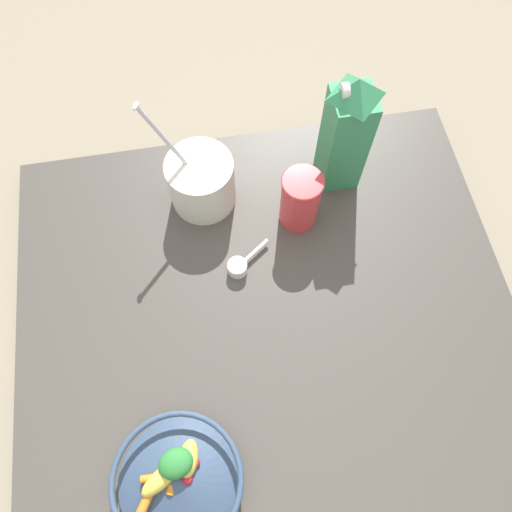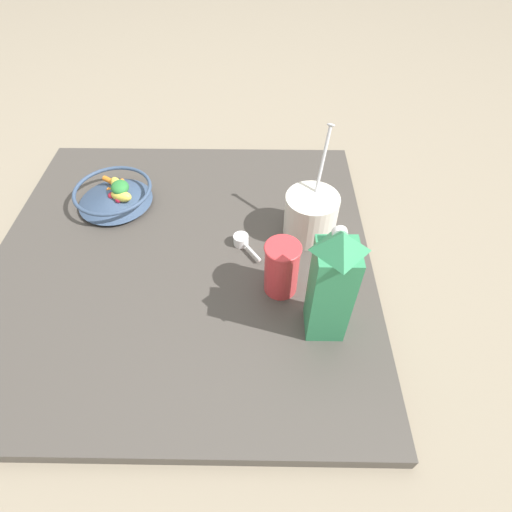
% 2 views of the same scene
% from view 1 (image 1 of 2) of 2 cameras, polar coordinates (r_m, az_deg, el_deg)
% --- Properties ---
extents(ground_plane, '(6.00, 6.00, 0.00)m').
position_cam_1_polar(ground_plane, '(0.95, 1.80, -10.01)').
color(ground_plane, gray).
extents(countertop, '(0.92, 0.92, 0.04)m').
position_cam_1_polar(countertop, '(0.93, 1.83, -9.74)').
color(countertop, '#47423D').
rests_on(countertop, ground_plane).
extents(fruit_bowl, '(0.21, 0.21, 0.07)m').
position_cam_1_polar(fruit_bowl, '(0.86, -8.96, -23.93)').
color(fruit_bowl, '#384C6B').
rests_on(fruit_bowl, countertop).
extents(milk_carton, '(0.08, 0.08, 0.28)m').
position_cam_1_polar(milk_carton, '(0.96, 10.23, 13.68)').
color(milk_carton, '#338C59').
rests_on(milk_carton, countertop).
extents(yogurt_tub, '(0.13, 0.16, 0.26)m').
position_cam_1_polar(yogurt_tub, '(0.98, -6.30, 8.61)').
color(yogurt_tub, silver).
rests_on(yogurt_tub, countertop).
extents(drinking_cup, '(0.08, 0.08, 0.13)m').
position_cam_1_polar(drinking_cup, '(0.95, 5.07, 6.47)').
color(drinking_cup, '#DB383D').
rests_on(drinking_cup, countertop).
extents(measuring_scoop, '(0.07, 0.09, 0.03)m').
position_cam_1_polar(measuring_scoop, '(0.95, -1.93, -1.14)').
color(measuring_scoop, white).
rests_on(measuring_scoop, countertop).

